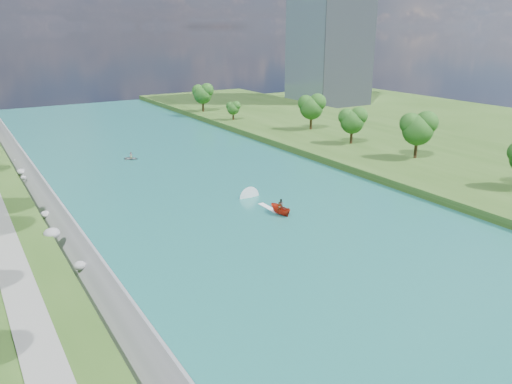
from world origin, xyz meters
TOP-DOWN VIEW (x-y plane):
  - ground at (0.00, 0.00)m, footprint 260.00×260.00m
  - river_water at (0.00, 20.00)m, footprint 55.00×240.00m
  - berm_east at (49.50, 20.00)m, footprint 44.00×240.00m
  - riprap_bank at (-25.86, 19.09)m, footprint 4.30×236.00m
  - office_tower at (82.50, 95.00)m, footprint 22.00×22.00m
  - trees_east at (40.17, 33.27)m, footprint 17.29×136.29m
  - motorboat at (4.03, 11.42)m, footprint 3.60×18.82m
  - raft at (-4.48, 52.67)m, footprint 3.55×3.48m

SIDE VIEW (x-z plane):
  - ground at x=0.00m, z-range 0.00..0.00m
  - river_water at x=0.00m, z-range 0.00..0.10m
  - raft at x=-4.48m, z-range -0.30..1.19m
  - berm_east at x=49.50m, z-range 0.00..1.50m
  - motorboat at x=4.03m, z-range -0.30..1.80m
  - riprap_bank at x=-25.86m, z-range -0.35..3.97m
  - trees_east at x=40.17m, z-range 0.90..11.82m
  - office_tower at x=82.50m, z-range 0.00..60.00m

